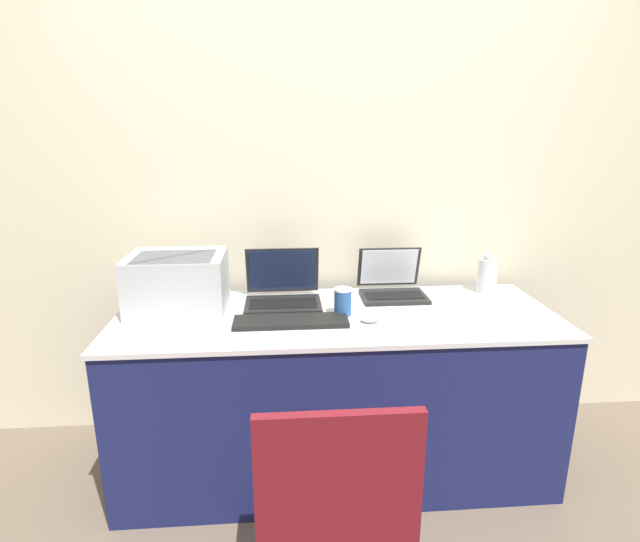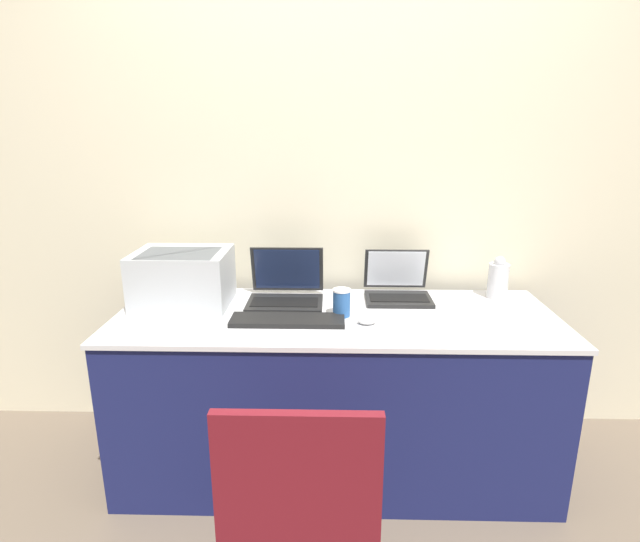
# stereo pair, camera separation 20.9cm
# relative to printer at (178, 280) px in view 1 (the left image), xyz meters

# --- Properties ---
(ground_plane) EXTENTS (14.00, 14.00, 0.00)m
(ground_plane) POSITION_rel_printer_xyz_m (0.67, -0.44, -0.88)
(ground_plane) COLOR #6B5B4C
(wall_back) EXTENTS (8.00, 0.05, 2.60)m
(wall_back) POSITION_rel_printer_xyz_m (0.67, 0.34, 0.42)
(wall_back) COLOR beige
(wall_back) RESTS_ON ground_plane
(table) EXTENTS (1.86, 0.68, 0.75)m
(table) POSITION_rel_printer_xyz_m (0.67, -0.10, -0.51)
(table) COLOR #191E51
(table) RESTS_ON ground_plane
(printer) EXTENTS (0.41, 0.32, 0.24)m
(printer) POSITION_rel_printer_xyz_m (0.00, 0.00, 0.00)
(printer) COLOR #B2B7BC
(printer) RESTS_ON table
(laptop_left) EXTENTS (0.33, 0.29, 0.24)m
(laptop_left) POSITION_rel_printer_xyz_m (0.45, 0.05, -0.08)
(laptop_left) COLOR black
(laptop_left) RESTS_ON table
(laptop_right) EXTENTS (0.30, 0.27, 0.22)m
(laptop_right) POSITION_rel_printer_xyz_m (0.96, 0.12, -0.08)
(laptop_right) COLOR black
(laptop_right) RESTS_ON table
(external_keyboard) EXTENTS (0.46, 0.14, 0.02)m
(external_keyboard) POSITION_rel_printer_xyz_m (0.48, -0.21, -0.12)
(external_keyboard) COLOR black
(external_keyboard) RESTS_ON table
(coffee_cup) EXTENTS (0.08, 0.08, 0.12)m
(coffee_cup) POSITION_rel_printer_xyz_m (0.70, -0.12, -0.07)
(coffee_cup) COLOR #285699
(coffee_cup) RESTS_ON table
(mouse) EXTENTS (0.08, 0.05, 0.03)m
(mouse) POSITION_rel_printer_xyz_m (0.80, -0.21, -0.12)
(mouse) COLOR silver
(mouse) RESTS_ON table
(metal_pitcher) EXTENTS (0.09, 0.09, 0.20)m
(metal_pitcher) POSITION_rel_printer_xyz_m (1.42, 0.13, -0.04)
(metal_pitcher) COLOR silver
(metal_pitcher) RESTS_ON table
(chair) EXTENTS (0.42, 0.43, 0.86)m
(chair) POSITION_rel_printer_xyz_m (0.58, -0.93, -0.38)
(chair) COLOR maroon
(chair) RESTS_ON ground_plane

